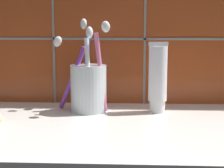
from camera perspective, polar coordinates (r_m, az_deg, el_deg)
sink_counter at (r=65.99cm, az=3.68°, el=-7.09°), size 79.94×37.90×2.00cm
tile_wall_backsplash at (r=82.69cm, az=3.65°, el=10.46°), size 89.94×1.72×42.88cm
toothbrush_cup at (r=74.94cm, az=-3.64°, el=-0.18°), size 12.37×9.42×18.72cm
toothpaste_tube at (r=74.39cm, az=6.99°, el=0.93°), size 3.85×3.66×14.02cm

